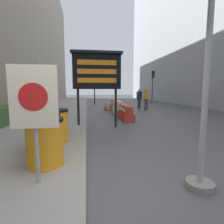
% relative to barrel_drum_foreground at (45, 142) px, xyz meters
% --- Properties ---
extents(ground_plane, '(120.00, 120.00, 0.00)m').
position_rel_barrel_drum_foreground_xyz_m(ground_plane, '(0.77, -0.87, -0.59)').
color(ground_plane, '#474749').
extents(bare_tree, '(1.73, 1.27, 3.27)m').
position_rel_barrel_drum_foreground_xyz_m(bare_tree, '(-2.67, 8.68, 1.11)').
color(bare_tree, '#4C3D2D').
rests_on(bare_tree, sidewalk_left).
extents(barrel_drum_foreground, '(0.71, 0.71, 0.91)m').
position_rel_barrel_drum_foreground_xyz_m(barrel_drum_foreground, '(0.00, 0.00, 0.00)').
color(barrel_drum_foreground, orange).
rests_on(barrel_drum_foreground, sidewalk_left).
extents(barrel_drum_middle, '(0.71, 0.71, 0.91)m').
position_rel_barrel_drum_foreground_xyz_m(barrel_drum_middle, '(-0.17, 0.79, 0.00)').
color(barrel_drum_middle, orange).
rests_on(barrel_drum_middle, sidewalk_left).
extents(barrel_drum_back, '(0.71, 0.71, 0.91)m').
position_rel_barrel_drum_foreground_xyz_m(barrel_drum_back, '(-0.07, 1.58, 0.00)').
color(barrel_drum_back, orange).
rests_on(barrel_drum_back, sidewalk_left).
extents(warning_sign, '(0.69, 0.08, 1.80)m').
position_rel_barrel_drum_foreground_xyz_m(warning_sign, '(0.03, -0.68, 0.78)').
color(warning_sign, gray).
rests_on(warning_sign, sidewalk_left).
extents(message_board, '(2.07, 0.36, 3.12)m').
position_rel_barrel_drum_foreground_xyz_m(message_board, '(1.23, 3.86, 1.73)').
color(message_board, black).
rests_on(message_board, ground_plane).
extents(jersey_barrier_red_striped, '(0.58, 1.90, 0.75)m').
position_rel_barrel_drum_foreground_xyz_m(jersey_barrier_red_striped, '(2.87, 5.77, -0.26)').
color(jersey_barrier_red_striped, red).
rests_on(jersey_barrier_red_striped, ground_plane).
extents(jersey_barrier_white, '(0.55, 1.80, 0.87)m').
position_rel_barrel_drum_foreground_xyz_m(jersey_barrier_white, '(2.87, 8.01, -0.21)').
color(jersey_barrier_white, silver).
rests_on(jersey_barrier_white, ground_plane).
extents(jersey_barrier_orange_near, '(0.50, 1.60, 0.85)m').
position_rel_barrel_drum_foreground_xyz_m(jersey_barrier_orange_near, '(2.87, 9.87, -0.21)').
color(jersey_barrier_orange_near, orange).
rests_on(jersey_barrier_orange_near, ground_plane).
extents(traffic_cone_near, '(0.35, 0.35, 0.63)m').
position_rel_barrel_drum_foreground_xyz_m(traffic_cone_near, '(2.29, 10.44, -0.28)').
color(traffic_cone_near, black).
rests_on(traffic_cone_near, ground_plane).
extents(traffic_light_near_curb, '(0.28, 0.45, 4.46)m').
position_rel_barrel_drum_foreground_xyz_m(traffic_light_near_curb, '(1.64, 15.55, 2.62)').
color(traffic_light_near_curb, '#2D2D30').
rests_on(traffic_light_near_curb, ground_plane).
extents(traffic_light_far_side, '(0.28, 0.45, 3.91)m').
position_rel_barrel_drum_foreground_xyz_m(traffic_light_far_side, '(8.78, 17.16, 2.25)').
color(traffic_light_far_side, '#2D2D30').
rests_on(traffic_light_far_side, ground_plane).
extents(pedestrian_worker, '(0.49, 0.34, 1.70)m').
position_rel_barrel_drum_foreground_xyz_m(pedestrian_worker, '(5.32, 11.31, 0.41)').
color(pedestrian_worker, '#333338').
rests_on(pedestrian_worker, ground_plane).
extents(pedestrian_passerby, '(0.36, 0.51, 1.79)m').
position_rel_barrel_drum_foreground_xyz_m(pedestrian_passerby, '(5.47, 9.95, 0.47)').
color(pedestrian_passerby, '#514C42').
rests_on(pedestrian_passerby, ground_plane).
extents(steel_pole_right, '(0.44, 0.44, 3.50)m').
position_rel_barrel_drum_foreground_xyz_m(steel_pole_right, '(2.59, -0.96, 0.49)').
color(steel_pole_right, gray).
rests_on(steel_pole_right, ground_plane).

